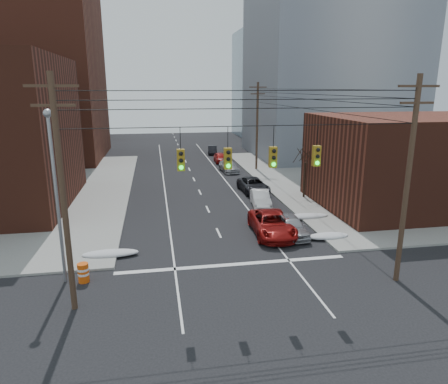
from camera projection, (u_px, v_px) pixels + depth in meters
name	position (u px, v px, depth m)	size (l,w,h in m)	color
ground	(262.00, 326.00, 17.83)	(160.00, 160.00, 0.00)	black
sidewalk_ne	(420.00, 176.00, 48.05)	(40.00, 40.00, 0.15)	gray
building_brick_tall	(8.00, 53.00, 55.75)	(24.00, 20.00, 30.00)	brown
building_brick_far	(47.00, 109.00, 82.47)	(22.00, 18.00, 12.00)	#512418
building_office	(328.00, 73.00, 60.27)	(22.00, 20.00, 25.00)	gray
building_glass	(285.00, 85.00, 85.76)	(20.00, 18.00, 22.00)	gray
building_storefront	(413.00, 162.00, 35.07)	(16.00, 12.00, 8.00)	#512418
utility_pole_left	(63.00, 193.00, 17.80)	(2.20, 0.28, 11.00)	#473323
utility_pole_right	(408.00, 178.00, 20.64)	(2.20, 0.28, 11.00)	#473323
utility_pole_far	(257.00, 125.00, 50.18)	(2.20, 0.28, 11.00)	#473323
traffic_signals	(251.00, 157.00, 18.86)	(17.00, 0.42, 2.02)	black
street_light	(55.00, 183.00, 20.55)	(0.44, 0.44, 9.32)	gray
bare_tree	(305.00, 175.00, 37.90)	(2.09, 2.20, 4.93)	black
snow_nw	(110.00, 253.00, 25.11)	(3.50, 1.08, 0.42)	silver
snow_ne	(328.00, 236.00, 28.07)	(3.00, 1.08, 0.42)	silver
snow_east_far	(305.00, 216.00, 32.35)	(4.00, 1.08, 0.42)	silver
red_pickup	(272.00, 224.00, 28.75)	(2.70, 5.85, 1.63)	maroon
parked_car_a	(291.00, 226.00, 28.59)	(1.72, 4.27, 1.45)	#A8A8AC
parked_car_b	(260.00, 199.00, 35.74)	(1.48, 4.26, 1.40)	silver
parked_car_c	(253.00, 185.00, 40.53)	(2.40, 5.21, 1.45)	black
parked_car_d	(229.00, 166.00, 50.48)	(1.90, 4.68, 1.36)	#ADADB1
parked_car_e	(220.00, 158.00, 56.69)	(1.64, 4.08, 1.39)	#980F0D
parked_car_f	(212.00, 150.00, 64.13)	(1.38, 3.96, 1.31)	black
lot_car_a	(33.00, 197.00, 35.60)	(1.62, 4.65, 1.53)	silver
lot_car_b	(48.00, 182.00, 41.73)	(2.03, 4.40, 1.22)	#B3B3B8
lot_car_d	(16.00, 183.00, 40.53)	(1.87, 4.65, 1.59)	silver
construction_barrel	(83.00, 272.00, 21.76)	(0.75, 0.75, 1.08)	#DB4D0B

